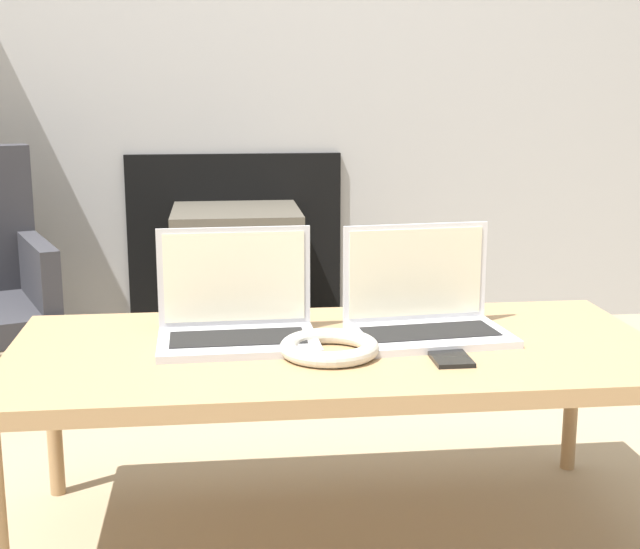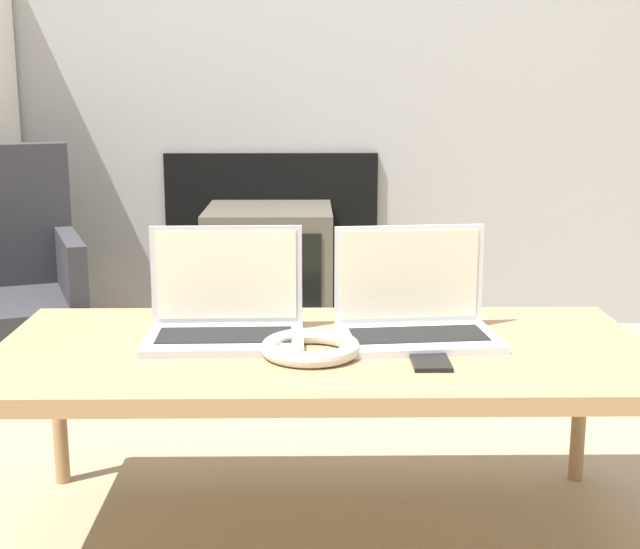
{
  "view_description": "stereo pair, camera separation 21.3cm",
  "coord_description": "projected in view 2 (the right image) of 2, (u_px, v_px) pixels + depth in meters",
  "views": [
    {
      "loc": [
        -0.24,
        -1.66,
        0.97
      ],
      "look_at": [
        0.0,
        0.41,
        0.52
      ],
      "focal_mm": 50.0,
      "sensor_mm": 36.0,
      "label": 1
    },
    {
      "loc": [
        -0.03,
        -1.68,
        0.97
      ],
      "look_at": [
        0.0,
        0.41,
        0.52
      ],
      "focal_mm": 50.0,
      "sensor_mm": 36.0,
      "label": 2
    }
  ],
  "objects": [
    {
      "name": "table",
      "position": [
        322.0,
        360.0,
        1.86
      ],
      "size": [
        1.36,
        0.64,
        0.43
      ],
      "color": "#9E7A51",
      "rests_on": "ground_plane"
    },
    {
      "name": "laptop_right",
      "position": [
        415.0,
        313.0,
        1.91
      ],
      "size": [
        0.35,
        0.25,
        0.23
      ],
      "rotation": [
        0.0,
        0.0,
        0.1
      ],
      "color": "silver",
      "rests_on": "table"
    },
    {
      "name": "phone",
      "position": [
        430.0,
        361.0,
        1.74
      ],
      "size": [
        0.07,
        0.12,
        0.01
      ],
      "color": "black",
      "rests_on": "table"
    },
    {
      "name": "tv",
      "position": [
        270.0,
        276.0,
        3.34
      ],
      "size": [
        0.46,
        0.48,
        0.52
      ],
      "color": "#4C473D",
      "rests_on": "ground_plane"
    },
    {
      "name": "headphones",
      "position": [
        311.0,
        347.0,
        1.79
      ],
      "size": [
        0.2,
        0.2,
        0.03
      ],
      "color": "beige",
      "rests_on": "table"
    },
    {
      "name": "laptop_left",
      "position": [
        225.0,
        314.0,
        1.9
      ],
      "size": [
        0.34,
        0.23,
        0.23
      ],
      "rotation": [
        0.0,
        0.0,
        0.02
      ],
      "color": "#B2B2B7",
      "rests_on": "table"
    }
  ]
}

